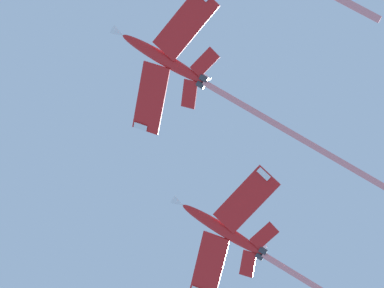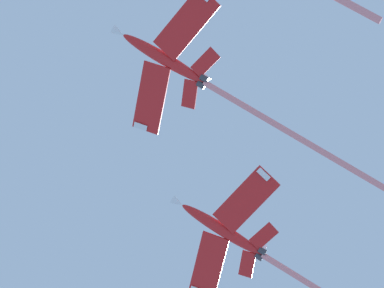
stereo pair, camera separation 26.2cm
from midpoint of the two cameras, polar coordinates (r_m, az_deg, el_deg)
name	(u,v)px [view 1 (the left image)]	position (r m, az deg, el deg)	size (l,w,h in m)	color
jet_second	(205,83)	(109.66, 0.92, 3.91)	(41.51, 20.65, 18.06)	red
jet_third	(262,254)	(114.48, 4.57, -6.99)	(40.20, 20.79, 16.03)	red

